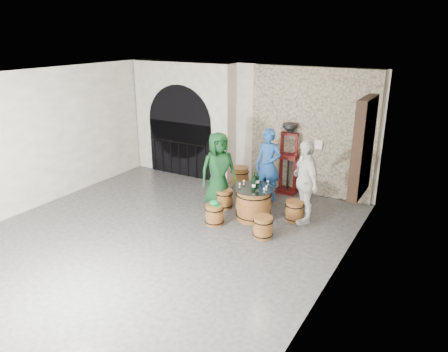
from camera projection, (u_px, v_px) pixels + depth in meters
The scene contains 30 objects.
ground at pixel (158, 237), 8.67m from camera, with size 8.00×8.00×0.00m, color #303033.
wall_back at pixel (248, 124), 11.42m from camera, with size 8.00×8.00×0.00m, color silver.
wall_left at pixel (34, 140), 9.80m from camera, with size 8.00×8.00×0.00m, color silver.
wall_right at pixel (333, 197), 6.49m from camera, with size 8.00×8.00×0.00m, color silver.
ceiling at pixel (148, 78), 7.62m from camera, with size 8.00×8.00×0.00m, color beige.
stone_facing_panel at pixel (311, 133), 10.52m from camera, with size 3.20×0.12×3.18m, color #A39A82.
arched_opening at pixel (184, 120), 12.11m from camera, with size 3.10×0.60×3.19m.
shuttered_window at pixel (363, 147), 8.45m from camera, with size 0.23×1.10×2.00m.
barrel_table at pixel (254, 203), 9.41m from camera, with size 0.96×0.96×0.75m.
barrel_stool_left at pixel (224, 199), 10.05m from camera, with size 0.42×0.42×0.45m.
barrel_stool_far at pixel (264, 195), 10.26m from camera, with size 0.42×0.42×0.45m.
barrel_stool_right at pixel (294, 211), 9.37m from camera, with size 0.42×0.42×0.45m.
barrel_stool_near_right at pixel (263, 227), 8.61m from camera, with size 0.42×0.42×0.45m.
barrel_stool_near_left at pixel (214, 215), 9.19m from camera, with size 0.42×0.42×0.45m.
green_cap at pixel (214, 203), 9.10m from camera, with size 0.24×0.20×0.11m.
person_green at pixel (218, 170), 9.95m from camera, with size 0.88×0.57×1.81m, color #103919.
person_blue at pixel (268, 165), 10.35m from camera, with size 0.65×0.43×1.79m, color #1A4893.
person_white at pixel (305, 182), 9.12m from camera, with size 1.08×0.45×1.84m, color silver.
wine_bottle_left at pixel (255, 181), 9.30m from camera, with size 0.08×0.08×0.32m.
wine_bottle_center at pixel (254, 184), 9.11m from camera, with size 0.08×0.08×0.32m.
wine_bottle_right at pixel (257, 180), 9.36m from camera, with size 0.08×0.08×0.32m.
tasting_glass_a at pixel (240, 185), 9.29m from camera, with size 0.05×0.05×0.10m, color #A65520, non-canonical shape.
tasting_glass_b at pixel (266, 188), 9.13m from camera, with size 0.05×0.05×0.10m, color #A65520, non-canonical shape.
tasting_glass_c at pixel (256, 182), 9.48m from camera, with size 0.05×0.05×0.10m, color #A65520, non-canonical shape.
tasting_glass_d at pixel (268, 183), 9.45m from camera, with size 0.05×0.05×0.10m, color #A65520, non-canonical shape.
tasting_glass_e at pixel (264, 190), 9.00m from camera, with size 0.05×0.05×0.10m, color #A65520, non-canonical shape.
tasting_glass_f at pixel (244, 182), 9.47m from camera, with size 0.05×0.05×0.10m, color #A65520, non-canonical shape.
side_barrel at pixel (240, 179), 11.07m from camera, with size 0.49×0.49×0.65m.
corking_press at pixel (289, 153), 10.72m from camera, with size 0.75×0.41×1.82m.
control_box at pixel (319, 144), 10.42m from camera, with size 0.18×0.10×0.22m, color silver.
Camera 1 is at (5.07, -6.06, 4.03)m, focal length 34.00 mm.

